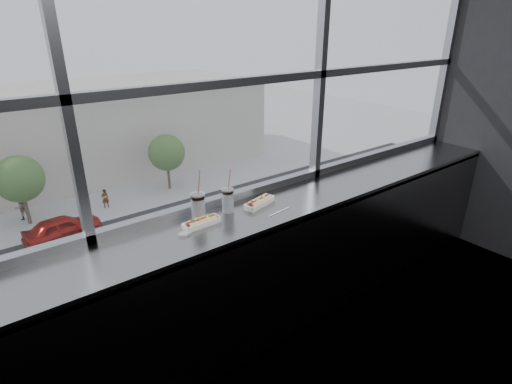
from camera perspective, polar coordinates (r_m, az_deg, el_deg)
wall_back_lower at (r=3.38m, az=-4.51°, el=-10.02°), size 6.00×0.00×6.00m
window_glass at (r=2.86m, az=-5.90°, el=21.13°), size 6.00×0.00×6.00m
window_mullions at (r=2.84m, az=-5.67°, el=21.13°), size 6.00×0.08×2.40m
counter at (r=2.92m, az=-1.88°, el=-3.81°), size 6.00×0.55×0.06m
counter_fascia at (r=3.02m, az=1.15°, el=-14.40°), size 6.00×0.04×1.04m
hotdog_tray_left at (r=2.77m, az=-7.78°, el=-4.25°), size 0.27×0.09×0.07m
hotdog_tray_right at (r=3.05m, az=0.51°, el=-1.41°), size 0.29×0.16×0.07m
soda_cup_left at (r=2.81m, az=-8.27°, el=-1.97°), size 0.11×0.11×0.39m
soda_cup_right at (r=2.92m, az=-4.05°, el=-1.03°), size 0.09×0.09×0.34m
loose_straw at (r=2.95m, az=3.40°, el=-2.80°), size 0.22×0.04×0.01m
wrapper at (r=2.68m, az=-10.13°, el=-5.81°), size 0.10×0.07×0.02m
street_asphalt at (r=26.13m, az=-28.82°, el=-11.04°), size 80.00×10.00×0.06m
far_sidewalk at (r=33.25m, az=-31.26°, el=-4.37°), size 80.00×6.00×0.04m
car_near_c at (r=22.17m, az=-26.55°, el=-13.29°), size 2.98×6.79×2.24m
car_far_b at (r=29.37m, az=-25.93°, el=-4.15°), size 3.39×6.90×2.23m
car_near_d at (r=23.90m, az=-9.87°, el=-8.66°), size 2.49×5.74×1.90m
pedestrian_b at (r=33.85m, az=-30.51°, el=-1.67°), size 0.97×0.73×2.18m
pedestrian_c at (r=33.25m, az=-20.79°, el=-0.61°), size 0.82×0.61×1.84m
tree_center at (r=32.08m, az=-30.71°, el=1.60°), size 3.28×3.28×5.13m
tree_right at (r=34.80m, az=-12.65°, el=5.51°), size 3.12×3.12×4.88m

